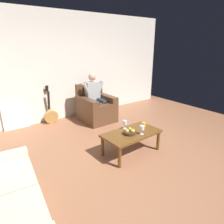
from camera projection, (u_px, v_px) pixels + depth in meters
name	position (u px, v px, depth m)	size (l,w,h in m)	color
ground_plane	(148.00, 160.00, 3.52)	(7.04, 7.04, 0.00)	#925E41
wall_back	(71.00, 67.00, 5.30)	(6.27, 0.06, 2.73)	silver
armchair	(96.00, 108.00, 5.25)	(0.79, 0.85, 0.96)	#543521
person_seated	(95.00, 96.00, 5.17)	(0.64, 0.55, 1.24)	#9DA09F
coffee_table	(131.00, 135.00, 3.66)	(1.08, 0.61, 0.41)	brown
guitar	(51.00, 115.00, 5.11)	(0.34, 0.21, 0.96)	#B18241
radiator	(16.00, 117.00, 4.75)	(0.59, 0.06, 0.57)	white
wine_glass_near	(125.00, 123.00, 3.76)	(0.07, 0.07, 0.16)	silver
wine_glass_far	(142.00, 128.00, 3.53)	(0.08, 0.08, 0.17)	silver
fruit_bowl	(130.00, 132.00, 3.56)	(0.22, 0.22, 0.11)	#372A1D
candle_jar	(144.00, 124.00, 3.91)	(0.08, 0.08, 0.07)	gold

